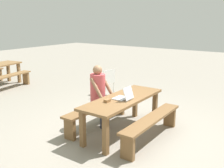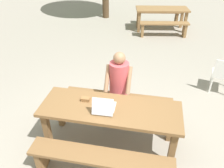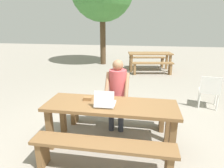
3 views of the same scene
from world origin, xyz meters
name	(u,v)px [view 1 (image 1 of 3)]	position (x,y,z in m)	size (l,w,h in m)	color
ground_plane	(123,132)	(0.00, 0.00, 0.00)	(30.00, 30.00, 0.00)	gray
picnic_table_front	(123,103)	(0.00, 0.00, 0.63)	(2.07, 0.71, 0.74)	brown
bench_near	(152,123)	(0.00, -0.65, 0.35)	(1.92, 0.30, 0.46)	brown
bench_far	(98,110)	(0.00, 0.65, 0.35)	(1.92, 0.30, 0.46)	brown
laptop	(124,96)	(-0.08, -0.07, 0.80)	(0.31, 0.34, 0.26)	silver
small_pouch	(107,101)	(-0.40, 0.09, 0.76)	(0.13, 0.08, 0.05)	olive
person_seated	(99,91)	(0.02, 0.61, 0.78)	(0.43, 0.42, 1.32)	#333847
plastic_chair	(106,81)	(2.02, 1.88, 0.43)	(0.52, 0.52, 0.79)	white
bench_mid_south	(11,78)	(0.80, 4.91, 0.35)	(1.62, 0.56, 0.48)	olive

